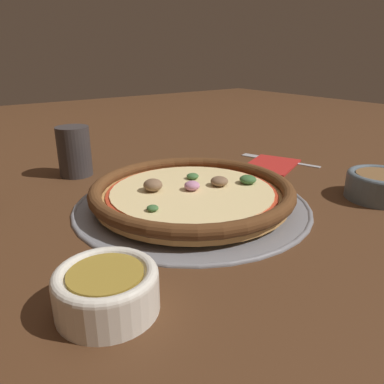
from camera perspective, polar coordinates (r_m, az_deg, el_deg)
ground_plane at (r=0.62m, az=0.00°, el=-2.06°), size 3.00×3.00×0.00m
pizza_tray at (r=0.62m, az=0.00°, el=-1.72°), size 0.39×0.39×0.01m
pizza at (r=0.61m, az=0.01°, el=0.04°), size 0.33×0.33×0.04m
bowl_near at (r=0.38m, az=-12.89°, el=-14.08°), size 0.10×0.10×0.05m
bowl_far at (r=0.72m, az=26.73°, el=1.05°), size 0.11×0.11×0.05m
drinking_cup at (r=0.80m, az=-17.50°, el=5.93°), size 0.07×0.07×0.10m
napkin at (r=0.86m, az=11.99°, el=4.21°), size 0.17×0.15×0.01m
fork at (r=0.90m, az=12.52°, el=4.88°), size 0.08×0.19×0.00m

